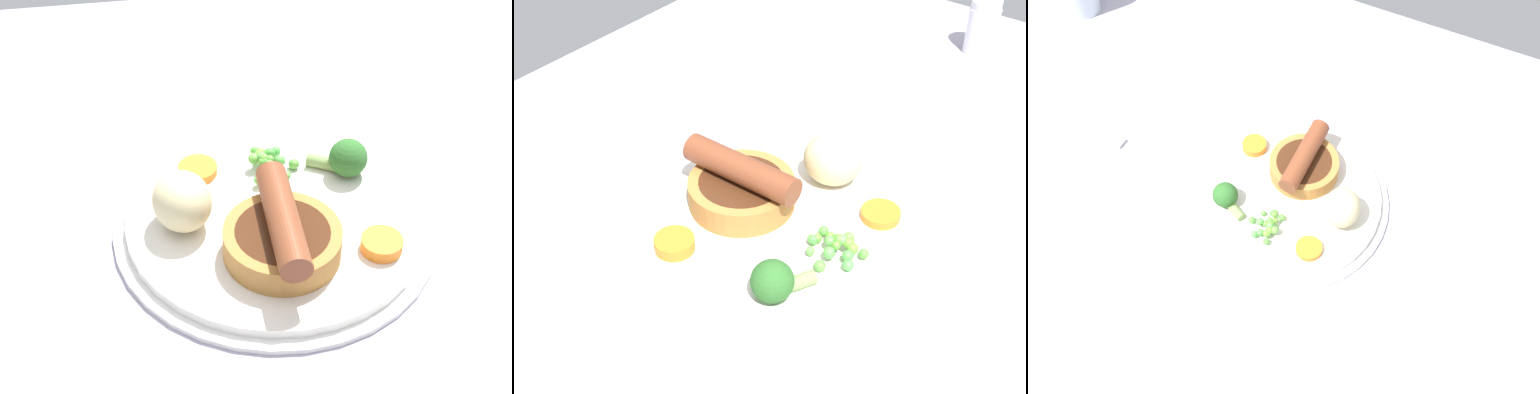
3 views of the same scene
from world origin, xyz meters
TOP-DOWN VIEW (x-y plane):
  - dining_table at (0.00, 0.00)cm, footprint 110.00×80.00cm
  - dinner_plate at (-2.58, 0.22)cm, footprint 26.90×26.90cm
  - sausage_pudding at (-2.82, -4.55)cm, footprint 9.32×10.94cm
  - pea_pile at (-2.30, 5.58)cm, footprint 4.12×5.20cm
  - broccoli_floret_near at (4.30, 4.31)cm, footprint 5.15×3.88cm
  - potato_chunk_0 at (-10.16, 0.11)cm, footprint 6.09×6.46cm
  - carrot_slice_1 at (5.01, -5.27)cm, footprint 4.71×4.71cm
  - carrot_slice_2 at (-8.37, 6.16)cm, footprint 3.51×3.51cm

SIDE VIEW (x-z plane):
  - dining_table at x=0.00cm, z-range 0.00..3.00cm
  - dinner_plate at x=-2.58cm, z-range 2.87..4.27cm
  - carrot_slice_2 at x=-8.37cm, z-range 4.40..5.17cm
  - carrot_slice_1 at x=5.01cm, z-range 4.40..5.48cm
  - pea_pile at x=-2.30cm, z-range 4.44..6.28cm
  - broccoli_floret_near at x=4.30cm, z-range 4.31..7.67cm
  - sausage_pudding at x=-2.82cm, z-range 3.78..8.73cm
  - potato_chunk_0 at x=-10.16cm, z-range 4.40..9.29cm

